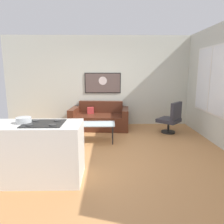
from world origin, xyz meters
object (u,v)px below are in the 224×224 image
at_px(armchair, 171,118).
at_px(mixing_bowl, 24,120).
at_px(wall_painting, 103,83).
at_px(couch, 100,119).
at_px(coffee_table, 93,125).

distance_m(armchair, mixing_bowl, 3.95).
bearing_deg(wall_painting, armchair, -28.15).
height_order(couch, coffee_table, couch).
xyz_separation_m(coffee_table, armchair, (2.12, 0.67, 0.01)).
bearing_deg(couch, armchair, -15.34).
xyz_separation_m(couch, coffee_table, (-0.11, -1.22, 0.14)).
bearing_deg(armchair, wall_painting, 151.85).
bearing_deg(couch, mixing_bowl, -109.29).
bearing_deg(coffee_table, mixing_bowl, -118.01).
relative_size(armchair, wall_painting, 0.78).
bearing_deg(mixing_bowl, couch, 70.71).
xyz_separation_m(coffee_table, wall_painting, (0.20, 1.70, 0.93)).
bearing_deg(armchair, couch, 164.66).
height_order(mixing_bowl, wall_painting, wall_painting).
xyz_separation_m(armchair, wall_painting, (-1.93, 1.03, 0.92)).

